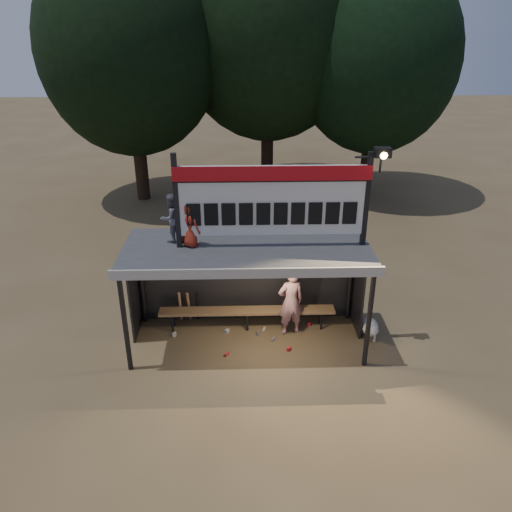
# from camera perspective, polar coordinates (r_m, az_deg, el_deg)

# --- Properties ---
(ground) EXTENTS (80.00, 80.00, 0.00)m
(ground) POSITION_cam_1_polar(r_m,az_deg,el_deg) (11.23, -0.97, -9.70)
(ground) COLOR brown
(ground) RESTS_ON ground
(player) EXTENTS (0.68, 0.54, 1.63)m
(player) POSITION_cam_1_polar(r_m,az_deg,el_deg) (11.10, 3.98, -5.20)
(player) COLOR silver
(player) RESTS_ON ground
(child_a) EXTENTS (0.62, 0.61, 1.01)m
(child_a) POSITION_cam_1_polar(r_m,az_deg,el_deg) (10.27, -9.64, 4.32)
(child_a) COLOR slate
(child_a) RESTS_ON dugout_shelter
(child_b) EXTENTS (0.54, 0.52, 0.93)m
(child_b) POSITION_cam_1_polar(r_m,az_deg,el_deg) (9.99, -7.61, 3.62)
(child_b) COLOR #A82A19
(child_b) RESTS_ON dugout_shelter
(dugout_shelter) EXTENTS (5.10, 2.08, 2.32)m
(dugout_shelter) POSITION_cam_1_polar(r_m,az_deg,el_deg) (10.50, -1.07, -0.64)
(dugout_shelter) COLOR #39393B
(dugout_shelter) RESTS_ON ground
(scoreboard_assembly) EXTENTS (4.10, 0.27, 1.99)m
(scoreboard_assembly) POSITION_cam_1_polar(r_m,az_deg,el_deg) (9.73, 2.19, 6.60)
(scoreboard_assembly) COLOR black
(scoreboard_assembly) RESTS_ON dugout_shelter
(bench) EXTENTS (4.00, 0.35, 0.48)m
(bench) POSITION_cam_1_polar(r_m,az_deg,el_deg) (11.45, -1.03, -6.34)
(bench) COLOR olive
(bench) RESTS_ON ground
(tree_left) EXTENTS (6.46, 6.46, 9.27)m
(tree_left) POSITION_cam_1_polar(r_m,az_deg,el_deg) (19.62, -14.27, 21.87)
(tree_left) COLOR black
(tree_left) RESTS_ON ground
(tree_mid) EXTENTS (7.22, 7.22, 10.36)m
(tree_mid) POSITION_cam_1_polar(r_m,az_deg,el_deg) (20.73, 1.42, 24.51)
(tree_mid) COLOR black
(tree_mid) RESTS_ON ground
(tree_right) EXTENTS (6.08, 6.08, 8.72)m
(tree_right) POSITION_cam_1_polar(r_m,az_deg,el_deg) (20.39, 13.67, 21.11)
(tree_right) COLOR black
(tree_right) RESTS_ON ground
(dog) EXTENTS (0.36, 0.81, 0.49)m
(dog) POSITION_cam_1_polar(r_m,az_deg,el_deg) (11.46, 12.93, -7.95)
(dog) COLOR #F0E2D0
(dog) RESTS_ON ground
(bats) EXTENTS (0.48, 0.33, 0.84)m
(bats) POSITION_cam_1_polar(r_m,az_deg,el_deg) (11.75, -7.68, -5.72)
(bats) COLOR #A1744B
(bats) RESTS_ON ground
(litter) EXTENTS (3.18, 1.22, 0.08)m
(litter) POSITION_cam_1_polar(r_m,az_deg,el_deg) (11.31, -0.38, -9.18)
(litter) COLOR red
(litter) RESTS_ON ground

